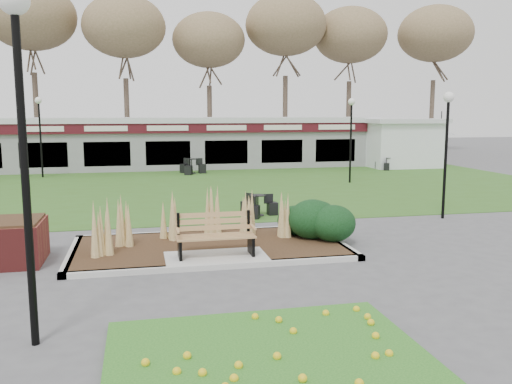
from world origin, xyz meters
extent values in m
plane|color=#515154|center=(0.00, 0.00, 0.00)|extent=(100.00, 100.00, 0.00)
cube|color=#355E1D|center=(0.00, 12.00, 0.01)|extent=(34.00, 16.00, 0.02)
cube|color=#215E1A|center=(0.00, -4.60, 0.04)|extent=(4.20, 3.00, 0.08)
cube|color=#342315|center=(0.00, 1.20, 0.06)|extent=(6.22, 3.22, 0.12)
cube|color=#B7B7B2|center=(0.00, -0.41, 0.06)|extent=(6.40, 0.18, 0.12)
cube|color=#B7B7B2|center=(0.00, 2.81, 0.06)|extent=(6.40, 0.18, 0.12)
cube|color=#B7B7B2|center=(-3.11, 1.20, 0.06)|extent=(0.18, 3.40, 0.12)
cube|color=#B7B7B2|center=(3.11, 1.20, 0.06)|extent=(0.18, 3.40, 0.12)
cube|color=#B7B7B2|center=(0.00, 0.15, 0.07)|extent=(2.20, 1.20, 0.13)
cone|color=tan|center=(-1.90, 1.60, 0.70)|extent=(0.36, 0.36, 1.15)
cone|color=tan|center=(-0.90, 2.00, 0.70)|extent=(0.36, 0.36, 1.15)
cone|color=tan|center=(0.20, 2.20, 0.70)|extent=(0.36, 0.36, 1.15)
cone|color=tan|center=(1.10, 2.00, 0.70)|extent=(0.36, 0.36, 1.15)
cone|color=tan|center=(1.90, 1.60, 0.70)|extent=(0.36, 0.36, 1.15)
cone|color=tan|center=(-2.40, 0.80, 0.70)|extent=(0.36, 0.36, 1.15)
ellipsoid|color=black|center=(2.60, 1.40, 0.59)|extent=(1.21, 1.10, 0.99)
ellipsoid|color=black|center=(3.00, 1.00, 0.54)|extent=(1.10, 1.00, 0.90)
ellipsoid|color=black|center=(2.90, 1.90, 0.53)|extent=(1.06, 0.96, 0.86)
ellipsoid|color=black|center=(2.30, 1.90, 0.48)|extent=(0.92, 0.84, 0.76)
cube|color=#AB6F4D|center=(0.00, 0.15, 0.56)|extent=(1.70, 0.57, 0.04)
cube|color=#AB6F4D|center=(0.00, 0.46, 0.84)|extent=(1.70, 0.13, 0.44)
cube|color=black|center=(-0.78, 0.15, 0.34)|extent=(0.06, 0.55, 0.42)
cube|color=black|center=(0.78, 0.15, 0.34)|extent=(0.06, 0.55, 0.42)
cube|color=black|center=(-0.78, 0.45, 0.81)|extent=(0.06, 0.06, 0.50)
cube|color=black|center=(0.78, 0.45, 0.81)|extent=(0.06, 0.06, 0.50)
cube|color=#AB6F4D|center=(-0.82, 0.13, 0.74)|extent=(0.05, 0.50, 0.04)
cube|color=#AB6F4D|center=(0.82, 0.13, 0.74)|extent=(0.05, 0.50, 0.04)
cube|color=maroon|center=(-4.40, 1.00, 0.45)|extent=(1.50, 1.50, 0.90)
cube|color=#342315|center=(-4.40, 1.00, 0.92)|extent=(1.40, 1.40, 0.06)
cube|color=gray|center=(0.00, 20.00, 1.30)|extent=(24.00, 3.00, 2.60)
cube|color=#450E16|center=(0.00, 18.45, 2.35)|extent=(24.00, 0.18, 0.55)
cube|color=silver|center=(0.00, 20.00, 2.75)|extent=(24.60, 3.40, 0.30)
cube|color=silver|center=(0.00, 18.34, 2.35)|extent=(22.00, 0.02, 0.28)
cube|color=black|center=(0.00, 18.55, 1.00)|extent=(22.00, 0.10, 1.30)
cube|color=silver|center=(13.50, 18.00, 1.30)|extent=(4.00, 3.00, 2.60)
cube|color=silver|center=(13.50, 18.00, 2.70)|extent=(4.40, 3.40, 0.25)
cylinder|color=#47382B|center=(-9.00, 28.00, 2.59)|extent=(0.36, 0.36, 5.17)
ellipsoid|color=brown|center=(-9.00, 28.00, 8.39)|extent=(5.24, 5.24, 3.93)
cylinder|color=#47382B|center=(-3.00, 28.00, 2.59)|extent=(0.36, 0.36, 5.17)
ellipsoid|color=brown|center=(-3.00, 28.00, 8.39)|extent=(5.24, 5.24, 3.93)
cylinder|color=#47382B|center=(3.00, 28.00, 2.59)|extent=(0.36, 0.36, 5.17)
ellipsoid|color=brown|center=(3.00, 28.00, 8.39)|extent=(5.24, 5.24, 3.93)
cylinder|color=#47382B|center=(9.00, 28.00, 2.59)|extent=(0.36, 0.36, 5.17)
ellipsoid|color=brown|center=(9.00, 28.00, 8.39)|extent=(5.24, 5.24, 3.93)
cylinder|color=#47382B|center=(15.00, 28.00, 2.59)|extent=(0.36, 0.36, 5.17)
ellipsoid|color=brown|center=(15.00, 28.00, 8.39)|extent=(5.24, 5.24, 3.93)
cylinder|color=#47382B|center=(21.00, 28.00, 2.59)|extent=(0.36, 0.36, 5.17)
ellipsoid|color=brown|center=(21.00, 28.00, 8.39)|extent=(5.24, 5.24, 3.93)
cylinder|color=black|center=(-3.08, -3.50, 2.24)|extent=(0.11, 0.11, 4.48)
cylinder|color=black|center=(7.46, 3.47, 1.76)|extent=(0.09, 0.09, 3.52)
sphere|color=white|center=(7.46, 3.47, 3.66)|extent=(0.32, 0.32, 0.32)
cylinder|color=black|center=(7.82, 11.85, 1.76)|extent=(0.09, 0.09, 3.53)
sphere|color=white|center=(7.82, 11.85, 3.67)|extent=(0.32, 0.32, 0.32)
cylinder|color=black|center=(-6.24, 17.00, 1.81)|extent=(0.09, 0.09, 3.62)
sphere|color=white|center=(-6.24, 17.00, 3.77)|extent=(0.33, 0.33, 0.33)
cylinder|color=black|center=(1.11, 17.00, 0.04)|extent=(0.45, 0.45, 0.03)
cylinder|color=black|center=(1.11, 17.00, 0.40)|extent=(0.05, 0.05, 0.74)
cylinder|color=black|center=(1.11, 17.00, 0.78)|extent=(0.62, 0.62, 0.03)
cube|color=black|center=(1.67, 17.08, 0.26)|extent=(0.39, 0.39, 0.47)
cube|color=black|center=(0.77, 17.45, 0.26)|extent=(0.49, 0.49, 0.47)
cube|color=black|center=(0.90, 16.48, 0.26)|extent=(0.46, 0.46, 0.47)
cylinder|color=black|center=(2.00, 5.00, 0.03)|extent=(0.38, 0.38, 0.03)
cylinder|color=black|center=(2.00, 5.00, 0.34)|extent=(0.04, 0.04, 0.63)
cylinder|color=black|center=(2.00, 5.00, 0.66)|extent=(0.52, 0.52, 0.02)
cube|color=black|center=(2.48, 5.04, 0.22)|extent=(0.32, 0.32, 0.40)
cube|color=black|center=(1.73, 5.39, 0.22)|extent=(0.41, 0.41, 0.40)
cube|color=black|center=(1.80, 4.57, 0.22)|extent=(0.39, 0.39, 0.40)
cylinder|color=black|center=(11.97, 16.72, 0.03)|extent=(0.39, 0.39, 0.03)
cylinder|color=black|center=(11.97, 16.72, 0.35)|extent=(0.04, 0.04, 0.64)
cylinder|color=black|center=(11.97, 16.72, 0.68)|extent=(0.53, 0.53, 0.02)
cube|color=black|center=(12.45, 16.76, 0.22)|extent=(0.33, 0.33, 0.41)
cube|color=black|center=(11.69, 17.12, 0.22)|extent=(0.42, 0.42, 0.41)
cube|color=black|center=(11.76, 16.27, 0.22)|extent=(0.40, 0.40, 0.41)
cylinder|color=black|center=(16.00, 18.00, 1.10)|extent=(0.06, 0.06, 2.20)
imported|color=#2D56A0|center=(16.00, 18.00, 1.36)|extent=(2.14, 2.16, 1.57)
camera|label=1|loc=(-1.58, -11.20, 3.24)|focal=38.00mm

